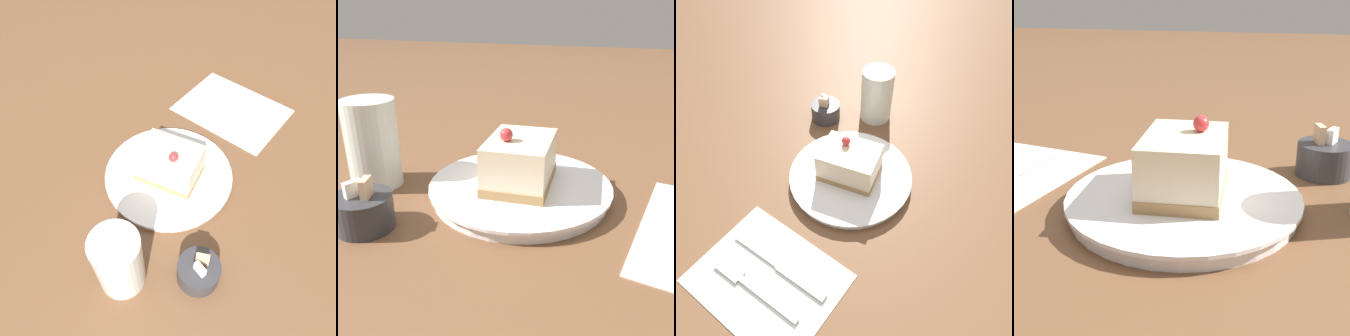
% 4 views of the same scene
% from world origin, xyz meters
% --- Properties ---
extents(ground_plane, '(4.00, 4.00, 0.00)m').
position_xyz_m(ground_plane, '(0.00, 0.00, 0.00)').
color(ground_plane, brown).
extents(plate, '(0.24, 0.24, 0.02)m').
position_xyz_m(plate, '(-0.00, -0.01, 0.01)').
color(plate, white).
rests_on(plate, ground_plane).
extents(cake_slice, '(0.09, 0.11, 0.08)m').
position_xyz_m(cake_slice, '(0.00, -0.01, 0.05)').
color(cake_slice, '#AD8451').
rests_on(cake_slice, plate).
extents(sugar_bowl, '(0.07, 0.07, 0.06)m').
position_xyz_m(sugar_bowl, '(0.14, 0.12, 0.02)').
color(sugar_bowl, '#333338').
rests_on(sugar_bowl, ground_plane).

